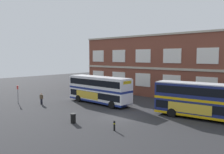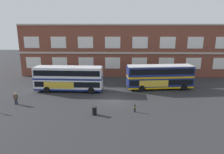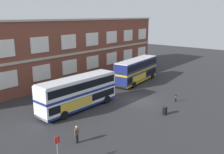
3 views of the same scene
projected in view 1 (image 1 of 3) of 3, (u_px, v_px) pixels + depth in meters
ground_plane at (128, 114)px, 28.40m from camera, size 120.00×120.00×0.00m
brick_terminal_building at (198, 67)px, 38.28m from camera, size 44.31×8.19×10.86m
double_decker_near at (99, 89)px, 34.76m from camera, size 11.06×3.08×4.07m
double_decker_middle at (204, 100)px, 25.96m from camera, size 11.21×3.76×4.07m
waiting_passenger at (41, 98)px, 34.19m from camera, size 0.63×0.35×1.70m
bus_stand_flag at (18, 92)px, 35.11m from camera, size 0.44×0.10×2.70m
station_litter_bin at (73, 118)px, 24.60m from camera, size 0.60×0.60×1.03m
safety_bollard_west at (114, 126)px, 22.05m from camera, size 0.19×0.19×0.95m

